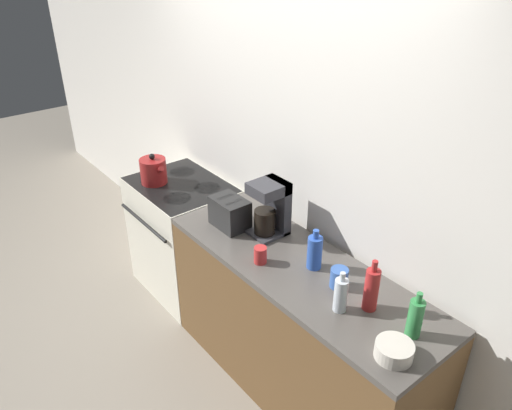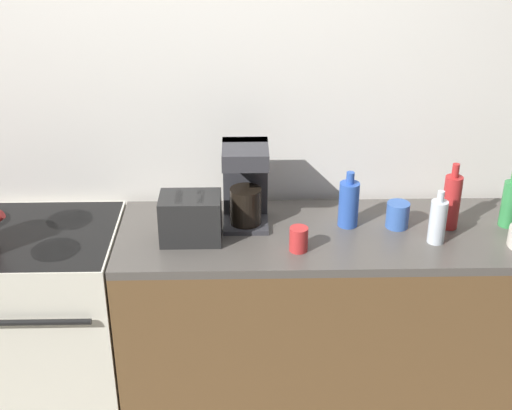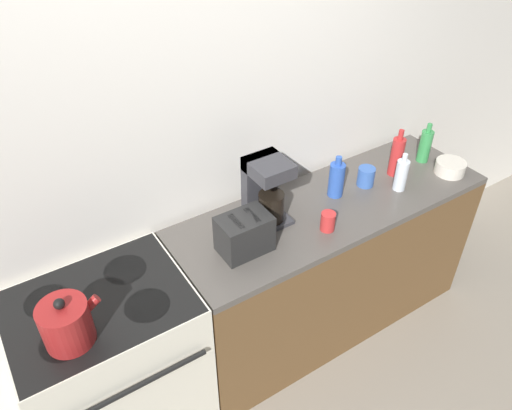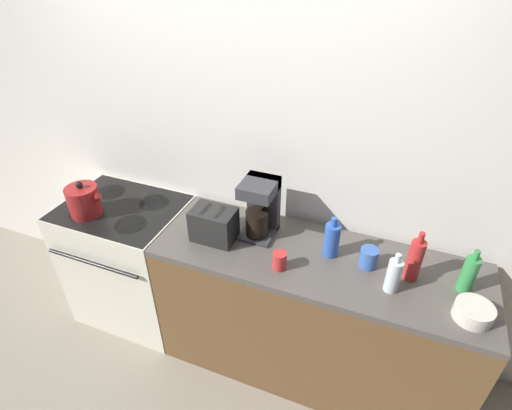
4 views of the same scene
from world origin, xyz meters
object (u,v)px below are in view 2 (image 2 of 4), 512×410
at_px(bottle_green, 510,203).
at_px(cup_red, 299,239).
at_px(stove, 36,325).
at_px(toaster, 191,218).
at_px(bottle_clear, 438,221).
at_px(bottle_red, 451,201).
at_px(bottle_blue, 349,203).
at_px(cup_blue, 398,215).
at_px(coffee_maker, 245,182).

height_order(bottle_green, cup_red, bottle_green).
bearing_deg(stove, toaster, -4.33).
bearing_deg(bottle_clear, bottle_red, 55.48).
bearing_deg(cup_red, bottle_green, 11.98).
height_order(bottle_red, cup_red, bottle_red).
height_order(bottle_blue, cup_blue, bottle_blue).
height_order(stove, cup_blue, cup_blue).
height_order(stove, coffee_maker, coffee_maker).
height_order(stove, bottle_blue, bottle_blue).
height_order(coffee_maker, bottle_green, coffee_maker).
xyz_separation_m(bottle_clear, cup_blue, (-0.13, 0.13, -0.04)).
xyz_separation_m(coffee_maker, bottle_blue, (0.43, -0.05, -0.08)).
height_order(coffee_maker, bottle_blue, coffee_maker).
relative_size(stove, bottle_green, 3.76).
bearing_deg(toaster, cup_blue, 5.90).
xyz_separation_m(bottle_clear, bottle_green, (0.34, 0.13, 0.01)).
bearing_deg(stove, cup_red, -7.63).
distance_m(stove, coffee_maker, 1.13).
bearing_deg(bottle_clear, coffee_maker, 165.59).
bearing_deg(coffee_maker, cup_red, -50.67).
distance_m(bottle_red, cup_red, 0.67).
bearing_deg(coffee_maker, bottle_green, -3.21).
bearing_deg(bottle_clear, stove, 176.71).
distance_m(bottle_blue, cup_red, 0.31).
xyz_separation_m(stove, cup_blue, (1.57, 0.03, 0.51)).
xyz_separation_m(stove, bottle_clear, (1.70, -0.10, 0.55)).
bearing_deg(cup_red, cup_blue, 23.61).
height_order(stove, bottle_clear, bottle_clear).
xyz_separation_m(bottle_green, cup_red, (-0.89, -0.19, -0.05)).
bearing_deg(cup_blue, bottle_blue, 174.82).
bearing_deg(bottle_clear, toaster, 177.47).
distance_m(bottle_green, cup_red, 0.92).
relative_size(stove, cup_red, 9.35).
bearing_deg(bottle_blue, toaster, -170.66).
height_order(bottle_red, cup_blue, bottle_red).
height_order(bottle_blue, cup_red, bottle_blue).
xyz_separation_m(bottle_red, cup_red, (-0.64, -0.18, -0.07)).
distance_m(bottle_green, cup_blue, 0.47).
distance_m(bottle_blue, bottle_green, 0.67).
relative_size(bottle_red, bottle_green, 1.16).
distance_m(bottle_clear, bottle_green, 0.36).
height_order(bottle_clear, cup_red, bottle_clear).
relative_size(coffee_maker, bottle_clear, 1.55).
distance_m(coffee_maker, cup_red, 0.35).
height_order(cup_red, cup_blue, cup_blue).
xyz_separation_m(bottle_blue, bottle_green, (0.67, -0.02, 0.00)).
xyz_separation_m(bottle_red, bottle_blue, (-0.42, 0.03, -0.02)).
height_order(coffee_maker, bottle_red, coffee_maker).
bearing_deg(coffee_maker, cup_blue, -5.80).
xyz_separation_m(stove, bottle_red, (1.78, 0.03, 0.58)).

